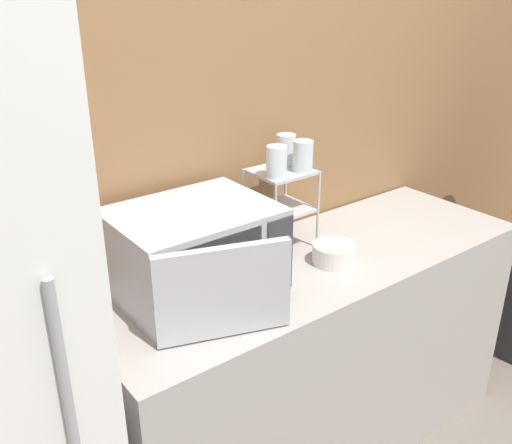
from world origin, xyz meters
TOP-DOWN VIEW (x-y plane):
  - wall_back at (0.00, 0.66)m, footprint 8.00×0.06m
  - counter at (0.00, 0.31)m, footprint 1.80×0.62m
  - microwave at (-0.49, 0.37)m, footprint 0.53×0.56m
  - dish_rack at (-0.04, 0.48)m, footprint 0.22×0.21m
  - glass_front_left at (-0.11, 0.43)m, footprint 0.07×0.07m
  - glass_back_right at (0.02, 0.53)m, footprint 0.07×0.07m
  - glass_front_right at (0.02, 0.42)m, footprint 0.07×0.07m
  - bowl at (0.03, 0.24)m, footprint 0.16×0.16m

SIDE VIEW (x-z plane):
  - counter at x=0.00m, z-range 0.00..0.92m
  - bowl at x=0.03m, z-range 0.91..0.99m
  - microwave at x=-0.49m, z-range 0.92..1.21m
  - dish_rack at x=-0.04m, z-range 0.98..1.30m
  - glass_front_left at x=-0.11m, z-range 1.23..1.35m
  - glass_back_right at x=0.02m, z-range 1.23..1.35m
  - glass_front_right at x=0.02m, z-range 1.23..1.35m
  - wall_back at x=0.00m, z-range 0.00..2.60m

